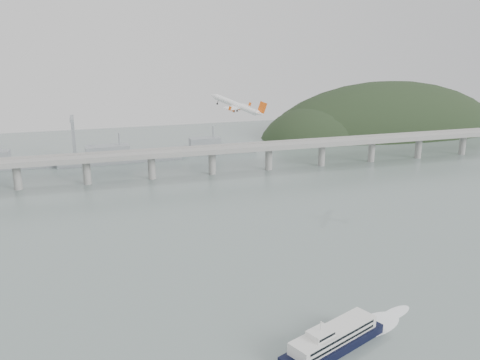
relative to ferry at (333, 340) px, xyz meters
name	(u,v)px	position (x,y,z in m)	size (l,w,h in m)	color
ground	(275,286)	(-3.26, 51.92, -3.88)	(900.00, 900.00, 0.00)	slate
bridge	(187,155)	(-4.41, 251.92, 13.77)	(800.00, 22.00, 23.90)	gray
headland	(396,146)	(281.92, 383.68, -23.22)	(365.00, 155.00, 156.00)	black
ferry	(333,340)	(0.00, 0.00, 0.00)	(71.92, 35.51, 14.30)	black
airliner	(237,106)	(9.81, 155.47, 65.80)	(31.79, 30.58, 14.47)	white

